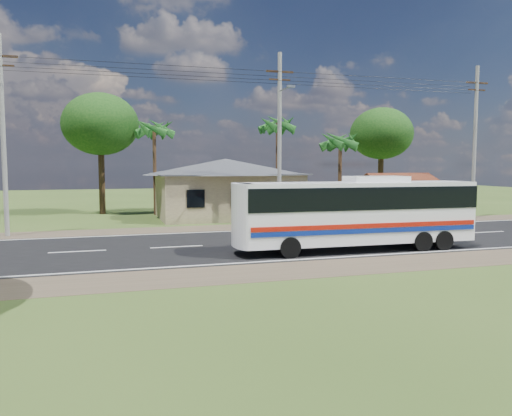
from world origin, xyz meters
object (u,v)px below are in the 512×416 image
(waiting_shed, at_px, (398,181))
(person, at_px, (464,207))
(motorcycle, at_px, (258,223))
(coach_bus, at_px, (358,208))

(waiting_shed, relative_size, person, 3.02)
(waiting_shed, height_order, motorcycle, waiting_shed)
(waiting_shed, relative_size, coach_bus, 0.47)
(waiting_shed, relative_size, motorcycle, 3.34)
(waiting_shed, height_order, coach_bus, coach_bus)
(coach_bus, relative_size, motorcycle, 7.12)
(waiting_shed, distance_m, person, 5.25)
(coach_bus, bearing_deg, motorcycle, 106.40)
(coach_bus, height_order, motorcycle, coach_bus)
(person, bearing_deg, waiting_shed, 3.48)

